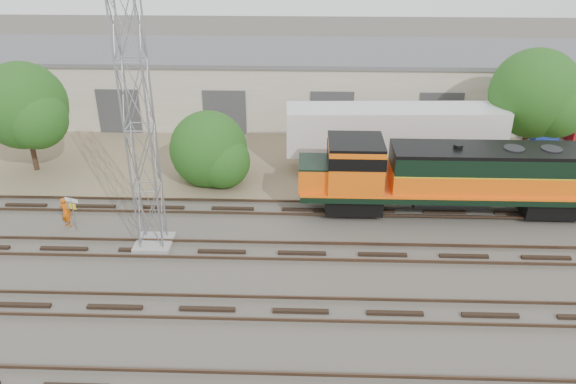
{
  "coord_description": "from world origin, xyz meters",
  "views": [
    {
      "loc": [
        0.11,
        -22.0,
        15.43
      ],
      "look_at": [
        -0.78,
        4.0,
        2.2
      ],
      "focal_mm": 35.0,
      "sensor_mm": 36.0,
      "label": 1
    }
  ],
  "objects_px": {
    "worker": "(66,212)",
    "semi_trailer": "(400,131)",
    "locomotive": "(448,176)",
    "signal_tower": "(140,132)"
  },
  "relations": [
    {
      "from": "locomotive",
      "to": "signal_tower",
      "type": "xyz_separation_m",
      "value": [
        -15.51,
        -3.82,
        3.8
      ]
    },
    {
      "from": "locomotive",
      "to": "semi_trailer",
      "type": "relative_size",
      "value": 1.22
    },
    {
      "from": "locomotive",
      "to": "signal_tower",
      "type": "relative_size",
      "value": 1.34
    },
    {
      "from": "worker",
      "to": "locomotive",
      "type": "bearing_deg",
      "value": -154.18
    },
    {
      "from": "locomotive",
      "to": "worker",
      "type": "height_order",
      "value": "locomotive"
    },
    {
      "from": "worker",
      "to": "semi_trailer",
      "type": "bearing_deg",
      "value": -136.98
    },
    {
      "from": "signal_tower",
      "to": "worker",
      "type": "height_order",
      "value": "signal_tower"
    },
    {
      "from": "locomotive",
      "to": "semi_trailer",
      "type": "height_order",
      "value": "locomotive"
    },
    {
      "from": "signal_tower",
      "to": "locomotive",
      "type": "bearing_deg",
      "value": 13.85
    },
    {
      "from": "worker",
      "to": "semi_trailer",
      "type": "relative_size",
      "value": 0.12
    }
  ]
}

